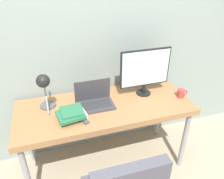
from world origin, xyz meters
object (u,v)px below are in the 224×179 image
Objects in this scene: monitor at (145,70)px; desk_lamp at (44,87)px; laptop at (94,100)px; book_stack at (72,114)px; mug at (181,93)px.

desk_lamp is (-0.96, -0.07, 0.01)m from monitor.
laptop is 0.48m from desk_lamp.
monitor reaches higher than book_stack.
laptop reaches higher than book_stack.
desk_lamp is at bearing -175.93° from monitor.
desk_lamp is (-0.43, -0.01, 0.23)m from laptop.
laptop is at bearing 1.87° from desk_lamp.
book_stack is at bearing -148.37° from laptop.
mug is (0.33, -0.18, -0.23)m from monitor.
desk_lamp is at bearing 145.41° from book_stack.
mug is (1.10, 0.02, 0.00)m from book_stack.
monitor is 4.59× the size of mug.
desk_lamp is 3.61× the size of mug.
laptop is 3.10× the size of mug.
laptop is at bearing -174.18° from monitor.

